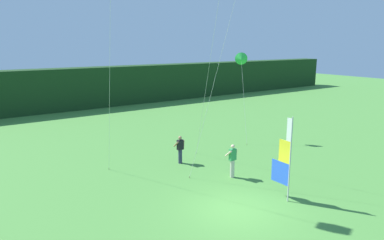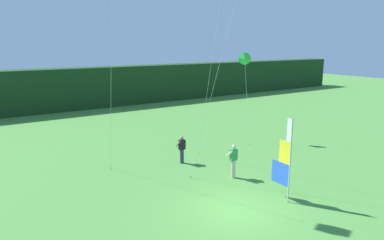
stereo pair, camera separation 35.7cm
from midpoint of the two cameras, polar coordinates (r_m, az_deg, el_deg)
ground_plane at (r=15.19m, az=6.26°, el=-14.21°), size 120.00×120.00×0.00m
distant_treeline at (r=38.37m, az=-20.97°, el=4.57°), size 80.00×2.40×4.25m
banner_flag at (r=15.87m, az=14.08°, el=-6.29°), size 0.06×1.03×3.76m
person_near_banner at (r=20.24m, az=-2.43°, el=-4.67°), size 0.55×0.48×1.60m
person_mid_field at (r=18.21m, az=5.98°, el=-6.42°), size 0.55×0.48×1.74m
kite_green_delta_2 at (r=24.96m, az=7.55°, el=9.67°), size 1.21×2.05×6.12m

